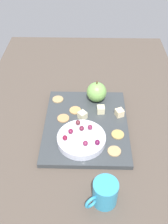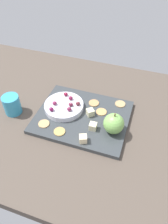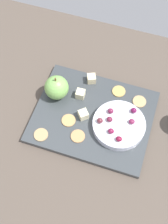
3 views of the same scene
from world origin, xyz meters
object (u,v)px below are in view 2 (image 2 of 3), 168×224
at_px(serving_dish, 64,107).
at_px(cheese_cube_2, 90,113).
at_px(grape_1, 66,94).
at_px(grape_6, 71,98).
at_px(grape_2, 78,104).
at_px(apple_whole, 114,124).
at_px(cracker_1, 101,112).
at_px(cracker_4, 94,103).
at_px(grape_4, 69,109).
at_px(platter, 83,117).
at_px(cracker_3, 44,124).
at_px(grape_0, 55,103).
at_px(cheese_cube_1, 93,126).
at_px(cracker_0, 120,104).
at_px(cracker_2, 59,132).
at_px(cheese_cube_0, 83,139).
at_px(grape_3, 51,109).
at_px(grape_5, 71,104).
at_px(cup, 12,104).

bearing_deg(serving_dish, cheese_cube_2, 178.74).
relative_size(grape_1, grape_6, 1.00).
xyz_separation_m(grape_2, grape_6, (0.04, -0.02, -0.00)).
height_order(serving_dish, apple_whole, apple_whole).
relative_size(cracker_1, cracker_4, 1.00).
xyz_separation_m(grape_2, grape_4, (0.02, 0.04, -0.00)).
height_order(platter, cracker_3, cracker_3).
bearing_deg(grape_0, grape_1, -108.10).
distance_m(grape_1, grape_2, 0.08).
xyz_separation_m(apple_whole, cheese_cube_2, (0.10, -0.05, -0.02)).
bearing_deg(serving_dish, grape_6, -113.55).
relative_size(cheese_cube_1, grape_6, 1.48).
height_order(cracker_0, grape_2, grape_2).
distance_m(cracker_2, cracker_4, 0.20).
xyz_separation_m(grape_4, grape_6, (0.02, -0.06, -0.00)).
bearing_deg(cheese_cube_0, cracker_0, -109.91).
height_order(cracker_2, grape_6, grape_6).
distance_m(serving_dish, grape_3, 0.06).
bearing_deg(apple_whole, grape_5, -15.80).
height_order(apple_whole, cup, apple_whole).
xyz_separation_m(grape_1, grape_6, (-0.03, 0.02, 0.00)).
relative_size(platter, cup, 4.04).
xyz_separation_m(serving_dish, grape_5, (-0.03, -0.00, 0.02)).
bearing_deg(platter, grape_1, -34.26).
xyz_separation_m(platter, cup, (0.28, 0.05, 0.03)).
distance_m(platter, cheese_cube_1, 0.08).
relative_size(cheese_cube_2, cracker_0, 0.62).
relative_size(cheese_cube_2, grape_1, 1.48).
bearing_deg(platter, cracker_3, 36.40).
relative_size(cheese_cube_1, grape_1, 1.48).
relative_size(grape_0, grape_1, 1.00).
distance_m(cracker_1, cracker_3, 0.23).
height_order(cracker_1, cracker_2, same).
height_order(apple_whole, cracker_1, apple_whole).
xyz_separation_m(cracker_0, cracker_4, (0.10, 0.03, 0.00)).
height_order(cheese_cube_2, cracker_1, cheese_cube_2).
bearing_deg(grape_4, cheese_cube_1, 160.11).
relative_size(serving_dish, cheese_cube_2, 5.95).
xyz_separation_m(cracker_0, grape_5, (0.18, 0.10, 0.03)).
bearing_deg(grape_1, cracker_0, -168.32).
bearing_deg(platter, cracker_4, -105.07).
bearing_deg(cheese_cube_1, cracker_2, 25.99).
height_order(cracker_1, cracker_4, same).
bearing_deg(cracker_0, cheese_cube_1, 67.50).
bearing_deg(grape_4, grape_3, 19.57).
xyz_separation_m(grape_1, grape_2, (-0.07, 0.04, 0.00)).
height_order(cheese_cube_1, cup, cup).
xyz_separation_m(apple_whole, cracker_0, (0.00, -0.15, -0.04)).
distance_m(platter, grape_4, 0.06).
height_order(cheese_cube_0, cheese_cube_2, same).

